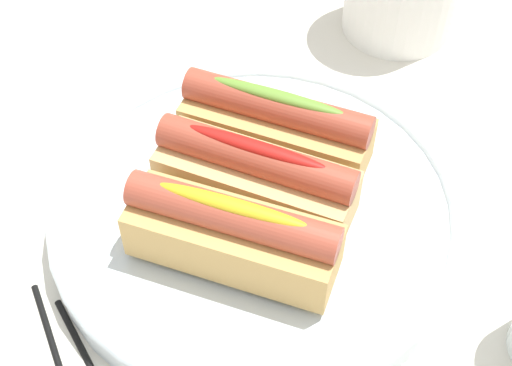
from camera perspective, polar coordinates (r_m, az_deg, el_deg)
name	(u,v)px	position (r m, az deg, el deg)	size (l,w,h in m)	color
ground_plane	(243,196)	(0.61, -1.04, -1.02)	(2.40, 2.40, 0.00)	silver
serving_bowl	(256,211)	(0.58, 0.00, -2.23)	(0.32, 0.32, 0.03)	silver
hotdog_front	(233,233)	(0.51, -1.81, -3.93)	(0.16, 0.09, 0.06)	tan
hotdog_back	(256,176)	(0.54, 0.00, 0.53)	(0.16, 0.08, 0.06)	#DBB270
hotdog_side	(276,126)	(0.58, 1.60, 4.47)	(0.16, 0.08, 0.06)	tan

